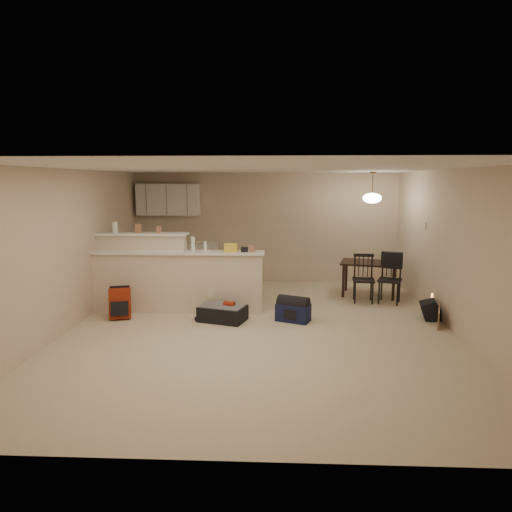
# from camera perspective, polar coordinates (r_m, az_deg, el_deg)

# --- Properties ---
(room) EXTENTS (7.00, 7.02, 2.50)m
(room) POSITION_cam_1_polar(r_m,az_deg,el_deg) (7.05, 0.57, 0.68)
(room) COLOR beige
(room) RESTS_ON ground
(breakfast_bar) EXTENTS (3.08, 0.58, 1.39)m
(breakfast_bar) POSITION_cam_1_polar(r_m,az_deg,el_deg) (8.37, -11.34, -2.59)
(breakfast_bar) COLOR beige
(breakfast_bar) RESTS_ON ground
(upper_cabinets) EXTENTS (1.40, 0.34, 0.70)m
(upper_cabinets) POSITION_cam_1_polar(r_m,az_deg,el_deg) (10.58, -10.89, 6.94)
(upper_cabinets) COLOR white
(upper_cabinets) RESTS_ON room
(kitchen_counter) EXTENTS (1.80, 0.60, 0.90)m
(kitchen_counter) POSITION_cam_1_polar(r_m,az_deg,el_deg) (10.56, -9.76, -0.95)
(kitchen_counter) COLOR white
(kitchen_counter) RESTS_ON ground
(thermostat) EXTENTS (0.02, 0.12, 0.12)m
(thermostat) POSITION_cam_1_polar(r_m,az_deg,el_deg) (8.99, 20.35, 3.57)
(thermostat) COLOR beige
(thermostat) RESTS_ON room
(jar) EXTENTS (0.10, 0.10, 0.20)m
(jar) POSITION_cam_1_polar(r_m,az_deg,el_deg) (8.63, -17.20, 3.46)
(jar) COLOR silver
(jar) RESTS_ON breakfast_bar
(cereal_box) EXTENTS (0.10, 0.07, 0.16)m
(cereal_box) POSITION_cam_1_polar(r_m,az_deg,el_deg) (8.50, -14.52, 3.36)
(cereal_box) COLOR #966A4D
(cereal_box) RESTS_ON breakfast_bar
(small_box) EXTENTS (0.08, 0.06, 0.12)m
(small_box) POSITION_cam_1_polar(r_m,az_deg,el_deg) (8.40, -12.08, 3.24)
(small_box) COLOR #966A4D
(small_box) RESTS_ON breakfast_bar
(bottle_a) EXTENTS (0.07, 0.07, 0.26)m
(bottle_a) POSITION_cam_1_polar(r_m,az_deg,el_deg) (8.07, -7.89, 1.48)
(bottle_a) COLOR silver
(bottle_a) RESTS_ON breakfast_bar
(bottle_b) EXTENTS (0.06, 0.06, 0.18)m
(bottle_b) POSITION_cam_1_polar(r_m,az_deg,el_deg) (8.04, -6.37, 1.19)
(bottle_b) COLOR silver
(bottle_b) RESTS_ON breakfast_bar
(bag_lump) EXTENTS (0.22, 0.18, 0.14)m
(bag_lump) POSITION_cam_1_polar(r_m,az_deg,el_deg) (7.99, -3.16, 1.03)
(bag_lump) COLOR #966A4D
(bag_lump) RESTS_ON breakfast_bar
(pouch) EXTENTS (0.12, 0.10, 0.08)m
(pouch) POSITION_cam_1_polar(r_m,az_deg,el_deg) (7.97, -1.44, 0.81)
(pouch) COLOR #966A4D
(pouch) RESTS_ON breakfast_bar
(extra_item_x) EXTENTS (0.10, 0.10, 0.12)m
(extra_item_x) POSITION_cam_1_polar(r_m,az_deg,el_deg) (7.96, -0.54, 0.93)
(extra_item_x) COLOR #966A4D
(extra_item_x) RESTS_ON breakfast_bar
(dining_table) EXTENTS (1.26, 0.99, 0.70)m
(dining_table) POSITION_cam_1_polar(r_m,az_deg,el_deg) (9.52, 13.98, -1.22)
(dining_table) COLOR black
(dining_table) RESTS_ON ground
(pendant_lamp) EXTENTS (0.36, 0.36, 0.62)m
(pendant_lamp) POSITION_cam_1_polar(r_m,az_deg,el_deg) (9.37, 14.32, 7.08)
(pendant_lamp) COLOR brown
(pendant_lamp) RESTS_ON room
(dining_chair_near) EXTENTS (0.44, 0.42, 0.92)m
(dining_chair_near) POSITION_cam_1_polar(r_m,az_deg,el_deg) (9.01, 13.30, -2.78)
(dining_chair_near) COLOR black
(dining_chair_near) RESTS_ON ground
(dining_chair_far) EXTENTS (0.53, 0.52, 0.95)m
(dining_chair_far) POSITION_cam_1_polar(r_m,az_deg,el_deg) (9.05, 16.39, -2.76)
(dining_chair_far) COLOR black
(dining_chair_far) RESTS_ON ground
(suitcase) EXTENTS (0.86, 0.68, 0.25)m
(suitcase) POSITION_cam_1_polar(r_m,az_deg,el_deg) (7.70, -4.19, -7.17)
(suitcase) COLOR black
(suitcase) RESTS_ON ground
(red_backpack) EXTENTS (0.39, 0.30, 0.52)m
(red_backpack) POSITION_cam_1_polar(r_m,az_deg,el_deg) (8.12, -16.64, -5.69)
(red_backpack) COLOR maroon
(red_backpack) RESTS_ON ground
(navy_duffel) EXTENTS (0.61, 0.48, 0.29)m
(navy_duffel) POSITION_cam_1_polar(r_m,az_deg,el_deg) (7.68, 4.67, -7.05)
(navy_duffel) COLOR #13193D
(navy_duffel) RESTS_ON ground
(black_daypack) EXTENTS (0.31, 0.39, 0.31)m
(black_daypack) POSITION_cam_1_polar(r_m,az_deg,el_deg) (8.30, 20.90, -6.35)
(black_daypack) COLOR black
(black_daypack) RESTS_ON ground
(cardboard_sheet) EXTENTS (0.17, 0.41, 0.33)m
(cardboard_sheet) POSITION_cam_1_polar(r_m,az_deg,el_deg) (7.91, 21.87, -7.10)
(cardboard_sheet) COLOR #966A4D
(cardboard_sheet) RESTS_ON ground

